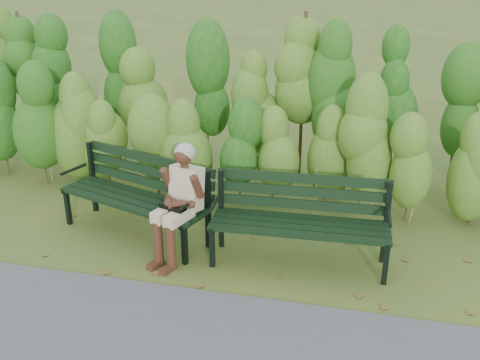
# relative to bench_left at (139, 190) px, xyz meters

# --- Properties ---
(ground) EXTENTS (80.00, 80.00, 0.00)m
(ground) POSITION_rel_bench_left_xyz_m (1.23, -0.16, -0.58)
(ground) COLOR #3C5726
(hedge_band) EXTENTS (11.04, 1.67, 2.42)m
(hedge_band) POSITION_rel_bench_left_xyz_m (1.23, 1.70, 0.68)
(hedge_band) COLOR #47381E
(hedge_band) RESTS_ON ground
(leaf_litter) EXTENTS (6.01, 2.18, 0.01)m
(leaf_litter) POSITION_rel_bench_left_xyz_m (0.96, -0.06, -0.58)
(leaf_litter) COLOR brown
(leaf_litter) RESTS_ON ground
(bench_left) EXTENTS (2.07, 1.23, 0.99)m
(bench_left) POSITION_rel_bench_left_xyz_m (0.00, 0.00, 0.00)
(bench_left) COLOR black
(bench_left) RESTS_ON ground
(bench_right) EXTENTS (2.00, 0.73, 0.99)m
(bench_right) POSITION_rel_bench_left_xyz_m (2.03, -0.22, 0.00)
(bench_right) COLOR black
(bench_right) RESTS_ON ground
(seated_woman) EXTENTS (0.57, 0.81, 1.35)m
(seated_woman) POSITION_rel_bench_left_xyz_m (0.68, -0.44, 0.19)
(seated_woman) COLOR beige
(seated_woman) RESTS_ON ground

